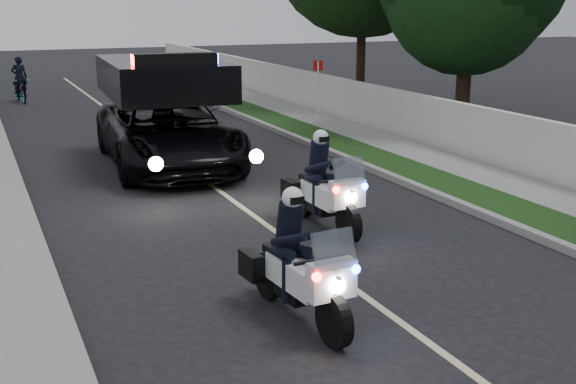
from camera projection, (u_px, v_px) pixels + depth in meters
ground at (428, 342)px, 9.23m from camera, size 120.00×120.00×0.00m
curb_right at (344, 158)px, 19.67m from camera, size 0.20×60.00×0.15m
grass_verge at (367, 155)px, 19.94m from camera, size 1.20×60.00×0.16m
sidewalk_right at (408, 151)px, 20.44m from camera, size 1.40×60.00×0.16m
property_wall at (440, 125)px, 20.66m from camera, size 0.22×60.00×1.50m
curb_left at (20, 188)px, 16.49m from camera, size 0.20×60.00×0.15m
lane_marking at (197, 174)px, 18.10m from camera, size 0.12×50.00×0.01m
police_moto_left at (298, 319)px, 9.89m from camera, size 0.93×2.19×1.81m
police_moto_right at (324, 228)px, 13.82m from camera, size 0.83×2.21×1.86m
police_suv at (170, 166)px, 19.01m from camera, size 3.39×6.68×3.17m
bicycle at (22, 102)px, 30.84m from camera, size 0.88×1.94×0.98m
cyclist at (22, 102)px, 30.84m from camera, size 0.62×0.43×1.69m
sign_post at (317, 124)px, 25.37m from camera, size 0.39×0.39×2.24m
tree_right_b at (459, 133)px, 23.73m from camera, size 5.95×5.95×8.51m
tree_right_c at (462, 131)px, 24.04m from camera, size 6.66×6.66×10.25m
tree_right_d at (360, 105)px, 30.00m from camera, size 8.98×8.98×12.39m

